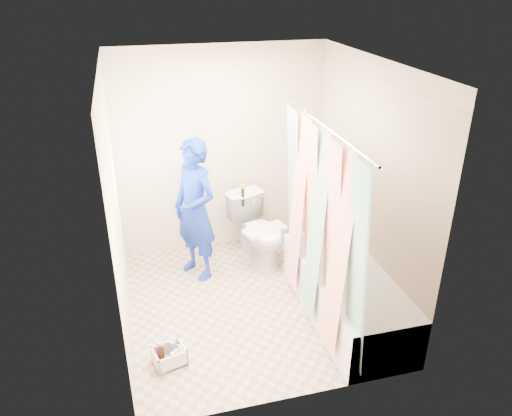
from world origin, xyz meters
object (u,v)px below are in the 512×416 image
object	(u,v)px
toilet	(259,231)
plumber	(195,210)
bathtub	(346,292)
cleaning_caddy	(170,356)

from	to	relation	value
toilet	plumber	xyz separation A→B (m)	(-0.72, -0.08, 0.39)
bathtub	cleaning_caddy	xyz separation A→B (m)	(-1.73, -0.24, -0.19)
bathtub	plumber	world-z (taller)	plumber
plumber	toilet	bearing A→B (deg)	64.24
bathtub	cleaning_caddy	size ratio (longest dim) A/B	5.59
plumber	cleaning_caddy	xyz separation A→B (m)	(-0.46, -1.36, -0.71)
bathtub	toilet	xyz separation A→B (m)	(-0.55, 1.20, 0.13)
bathtub	cleaning_caddy	world-z (taller)	bathtub
toilet	plumber	distance (m)	0.83
toilet	cleaning_caddy	size ratio (longest dim) A/B	2.53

